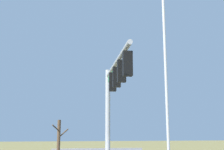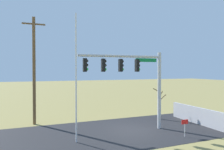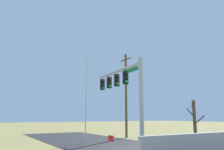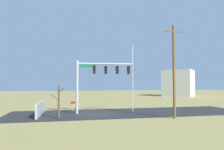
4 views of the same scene
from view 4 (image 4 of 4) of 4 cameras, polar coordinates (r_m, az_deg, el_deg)
ground_plane at (r=23.39m, az=-4.29°, el=-10.90°), size 160.00×160.00×0.00m
road_surface at (r=24.24m, az=5.29°, el=-10.59°), size 28.00×8.00×0.01m
sidewalk_corner at (r=23.51m, az=-12.42°, el=-10.79°), size 6.00×6.00×0.01m
retaining_fence at (r=23.68m, az=-19.63°, el=-8.88°), size 0.20×6.28×1.45m
signal_mast at (r=23.35m, az=-4.40°, el=-0.04°), size 6.69×0.71×6.10m
flagpole at (r=25.28m, az=5.91°, el=-0.78°), size 0.10×0.10×8.35m
utility_pole at (r=20.84m, az=17.20°, el=1.42°), size 1.90×0.26×9.26m
bare_tree at (r=20.70m, az=-14.89°, el=-7.18°), size 1.27×1.02×3.27m
open_sign at (r=25.89m, az=-11.04°, el=-8.03°), size 0.56×0.04×1.22m
distant_building at (r=58.44m, az=18.35°, el=-2.20°), size 10.20×10.18×7.25m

